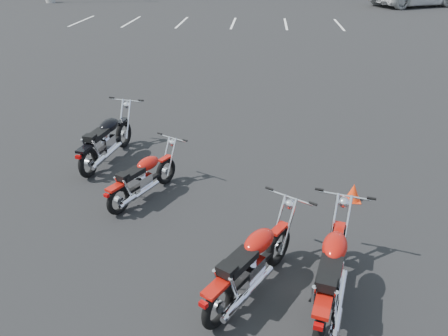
# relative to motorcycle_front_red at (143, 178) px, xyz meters

# --- Properties ---
(ground) EXTENTS (120.00, 120.00, 0.00)m
(ground) POSITION_rel_motorcycle_front_red_xyz_m (1.24, -0.56, -0.41)
(ground) COLOR black
(ground) RESTS_ON ground
(motorcycle_front_red) EXTENTS (1.17, 1.76, 0.90)m
(motorcycle_front_red) POSITION_rel_motorcycle_front_red_xyz_m (0.00, 0.00, 0.00)
(motorcycle_front_red) COLOR black
(motorcycle_front_red) RESTS_ON ground
(motorcycle_second_black) EXTENTS (0.87, 2.15, 1.06)m
(motorcycle_second_black) POSITION_rel_motorcycle_front_red_xyz_m (-1.13, 1.41, 0.07)
(motorcycle_second_black) COLOR black
(motorcycle_second_black) RESTS_ON ground
(motorcycle_third_red) EXTENTS (1.42, 1.95, 1.01)m
(motorcycle_third_red) POSITION_rel_motorcycle_front_red_xyz_m (2.00, -2.23, 0.05)
(motorcycle_third_red) COLOR black
(motorcycle_third_red) RESTS_ON ground
(motorcycle_rear_red) EXTENTS (1.00, 2.13, 1.05)m
(motorcycle_rear_red) POSITION_rel_motorcycle_front_red_xyz_m (3.00, -2.31, 0.07)
(motorcycle_rear_red) COLOR black
(motorcycle_rear_red) RESTS_ON ground
(training_cone_near) EXTENTS (0.28, 0.28, 0.33)m
(training_cone_near) POSITION_rel_motorcycle_front_red_xyz_m (3.74, 0.25, -0.24)
(training_cone_near) COLOR #FD370D
(training_cone_near) RESTS_ON ground
(parking_line_stripes) EXTENTS (15.12, 4.00, 0.01)m
(parking_line_stripes) POSITION_rel_motorcycle_front_red_xyz_m (-1.26, 19.44, -0.40)
(parking_line_stripes) COLOR silver
(parking_line_stripes) RESTS_ON ground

